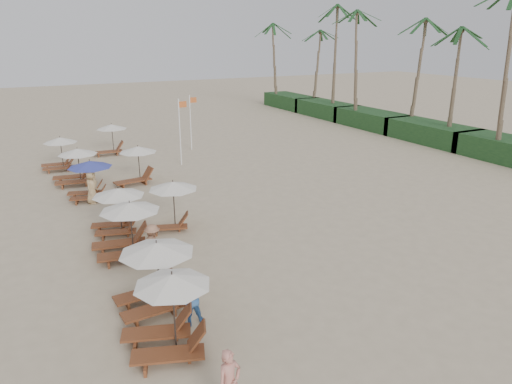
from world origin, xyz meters
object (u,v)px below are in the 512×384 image
inland_station_2 (109,138)px  beachgoer_mid_a (189,298)px  lounger_station_2 (125,231)px  beachgoer_far_b (92,187)px  lounger_station_4 (88,178)px  flag_pole_near (180,129)px  beachgoer_near (230,382)px  lounger_station_3 (116,209)px  lounger_station_1 (152,275)px  inland_station_1 (135,163)px  beachgoer_mid_b (153,245)px  lounger_station_0 (165,316)px  lounger_station_5 (74,167)px  lounger_station_6 (58,154)px  inland_station_0 (171,198)px

inland_station_2 → beachgoer_mid_a: 23.73m
lounger_station_2 → beachgoer_far_b: bearing=91.1°
lounger_station_4 → flag_pole_near: bearing=34.0°
lounger_station_4 → beachgoer_near: lounger_station_4 is taller
lounger_station_3 → lounger_station_1: bearing=-92.4°
inland_station_1 → beachgoer_mid_b: 11.05m
beachgoer_near → beachgoer_mid_b: 8.36m
lounger_station_3 → beachgoer_near: lounger_station_3 is taller
lounger_station_3 → flag_pole_near: 12.01m
inland_station_1 → inland_station_2: bearing=89.2°
beachgoer_mid_b → lounger_station_1: bearing=121.9°
lounger_station_1 → beachgoer_mid_a: (0.75, -1.42, -0.30)m
lounger_station_4 → inland_station_2: (3.07, 9.92, 0.11)m
inland_station_2 → flag_pole_near: bearing=-54.7°
lounger_station_3 → flag_pole_near: bearing=57.1°
lounger_station_0 → lounger_station_5: lounger_station_0 is taller
beachgoer_far_b → flag_pole_near: 8.79m
lounger_station_4 → inland_station_2: size_ratio=0.89×
lounger_station_3 → inland_station_1: inland_station_1 is taller
lounger_station_3 → lounger_station_0: bearing=-93.5°
lounger_station_3 → lounger_station_6: 12.68m
lounger_station_0 → lounger_station_1: (0.28, 2.37, 0.07)m
lounger_station_1 → lounger_station_5: 15.66m
lounger_station_5 → beachgoer_mid_a: 17.11m
inland_station_0 → beachgoer_near: size_ratio=1.52×
lounger_station_5 → inland_station_0: (2.97, -9.56, 0.49)m
lounger_station_2 → beachgoer_far_b: size_ratio=1.57×
lounger_station_1 → beachgoer_mid_b: (0.87, 3.04, -0.35)m
beachgoer_mid_a → flag_pole_near: (6.01, 18.31, 1.64)m
lounger_station_2 → beachgoer_far_b: lounger_station_2 is taller
lounger_station_4 → beachgoer_mid_a: size_ratio=1.47×
inland_station_2 → beachgoer_far_b: (-3.02, -10.67, -0.36)m
lounger_station_2 → beachgoer_near: (0.23, -9.66, -0.22)m
lounger_station_6 → lounger_station_4: bearing=-83.9°
beachgoer_near → beachgoer_mid_a: beachgoer_mid_a is taller
inland_station_2 → beachgoer_far_b: size_ratio=1.58×
lounger_station_6 → flag_pole_near: 8.17m
lounger_station_2 → beachgoer_mid_b: (0.76, -1.31, -0.24)m
lounger_station_0 → lounger_station_2: size_ratio=0.91×
inland_station_1 → lounger_station_4: bearing=-151.4°
inland_station_1 → lounger_station_0: bearing=-101.0°
beachgoer_mid_a → flag_pole_near: size_ratio=0.38×
lounger_station_4 → lounger_station_5: bearing=94.6°
beachgoer_far_b → lounger_station_0: bearing=-149.0°
inland_station_1 → inland_station_0: bearing=-91.9°
flag_pole_near → beachgoer_mid_b: bearing=-113.0°
lounger_station_1 → lounger_station_2: 4.36m
lounger_station_0 → lounger_station_5: (-0.07, 18.03, -0.10)m
lounger_station_6 → inland_station_1: 6.73m
inland_station_1 → beachgoer_mid_b: size_ratio=1.75×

